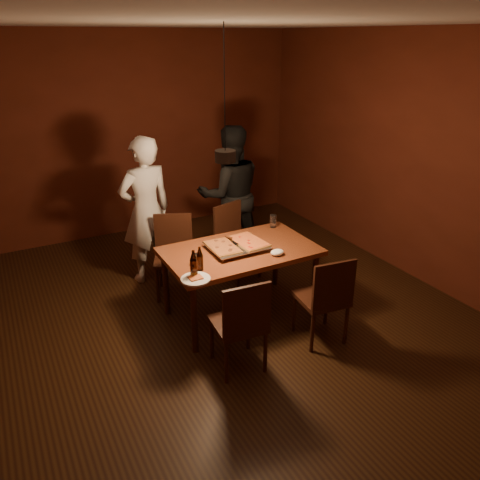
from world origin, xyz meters
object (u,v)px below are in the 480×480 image
dining_table (240,256)px  beer_bottle_a (194,264)px  chair_far_left (174,247)px  diner_white (146,211)px  chair_near_left (242,318)px  plate_slice (196,279)px  chair_far_right (234,234)px  chair_near_right (327,293)px  pizza_tray (237,247)px  pendant_lamp (225,155)px  beer_bottle_b (200,259)px  diner_dark (231,194)px

dining_table → beer_bottle_a: size_ratio=5.91×
chair_far_left → diner_white: size_ratio=0.32×
chair_far_left → beer_bottle_a: beer_bottle_a is taller
chair_near_left → plate_slice: chair_near_left is taller
chair_far_left → chair_far_right: size_ratio=1.07×
chair_far_left → chair_far_right: 0.76m
chair_near_right → pizza_tray: 0.99m
diner_white → pizza_tray: bearing=105.9°
beer_bottle_a → pizza_tray: bearing=28.8°
chair_near_right → pendant_lamp: pendant_lamp is taller
chair_far_right → plate_slice: chair_far_right is taller
beer_bottle_a → diner_white: 1.54m
pizza_tray → pendant_lamp: (-0.20, -0.18, 0.99)m
beer_bottle_a → beer_bottle_b: 0.14m
chair_far_right → chair_near_left: size_ratio=1.07×
chair_near_right → beer_bottle_a: size_ratio=1.91×
pizza_tray → chair_far_left: bearing=118.6°
chair_near_left → chair_near_right: (0.89, -0.00, 0.00)m
dining_table → chair_far_right: bearing=66.5°
chair_near_left → pendant_lamp: bearing=79.1°
plate_slice → chair_near_right: bearing=-21.6°
chair_far_right → pizza_tray: size_ratio=0.94×
chair_far_left → plate_slice: size_ratio=2.12×
chair_near_right → diner_white: size_ratio=0.28×
chair_near_left → pizza_tray: (0.39, 0.82, 0.24)m
diner_dark → pizza_tray: bearing=77.9°
chair_far_left → diner_white: 0.55m
chair_far_left → chair_near_right: bearing=142.0°
plate_slice → diner_white: size_ratio=0.15×
chair_far_right → chair_near_left: same height
beer_bottle_a → diner_dark: 1.99m
beer_bottle_b → diner_white: size_ratio=0.13×
dining_table → beer_bottle_b: (-0.53, -0.22, 0.19)m
chair_near_right → beer_bottle_a: beer_bottle_a is taller
chair_far_left → chair_near_left: (-0.01, -1.61, 0.00)m
pizza_tray → beer_bottle_b: size_ratio=2.44×
chair_far_left → plate_slice: (-0.23, -1.18, 0.22)m
dining_table → chair_far_right: (0.36, 0.82, -0.14)m
chair_near_left → diner_white: 2.07m
chair_far_right → diner_dark: 0.61m
chair_far_right → chair_near_right: bearing=78.0°
beer_bottle_b → plate_slice: bearing=-125.9°
beer_bottle_b → diner_white: diner_white is taller
diner_white → beer_bottle_a: bearing=79.8°
chair_far_left → chair_near_left: same height
diner_dark → pendant_lamp: pendant_lamp is taller
chair_far_left → pizza_tray: chair_far_left is taller
pizza_tray → diner_dark: diner_dark is taller
diner_dark → pendant_lamp: 1.88m
pizza_tray → beer_bottle_b: beer_bottle_b is taller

